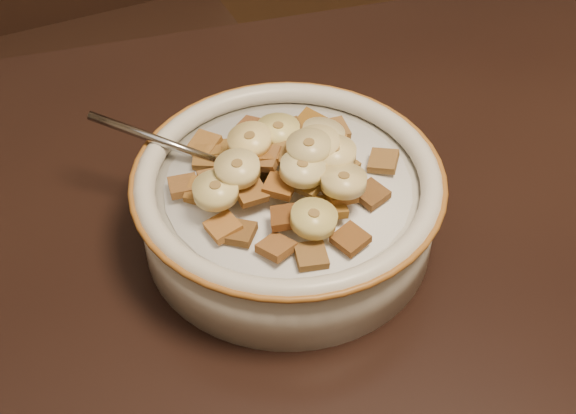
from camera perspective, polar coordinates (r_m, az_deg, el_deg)
name	(u,v)px	position (r m, az deg, el deg)	size (l,w,h in m)	color
chair	(104,69)	(1.18, -12.97, 9.51)	(0.47, 0.47, 1.06)	black
cereal_bowl	(288,211)	(0.59, 0.00, -0.29)	(0.21, 0.21, 0.05)	beige
milk	(288,186)	(0.57, 0.00, 1.52)	(0.18, 0.18, 0.00)	white
spoon	(243,171)	(0.58, -3.21, 2.60)	(0.04, 0.05, 0.01)	#9C9C9C
cereal_square_0	(253,126)	(0.61, -2.54, 5.75)	(0.02, 0.02, 0.01)	brown
cereal_square_1	(250,192)	(0.54, -2.70, 1.09)	(0.02, 0.02, 0.01)	brown
cereal_square_2	(207,157)	(0.59, -5.76, 3.52)	(0.02, 0.02, 0.01)	brown
cereal_square_3	(331,207)	(0.54, 3.06, -0.01)	(0.02, 0.02, 0.01)	brown
cereal_square_4	(265,159)	(0.56, -1.65, 3.47)	(0.02, 0.02, 0.01)	brown
cereal_square_5	(332,181)	(0.55, 3.17, 1.87)	(0.02, 0.02, 0.01)	brown
cereal_square_6	(271,136)	(0.60, -1.24, 5.08)	(0.02, 0.02, 0.01)	olive
cereal_square_7	(383,161)	(0.59, 6.80, 3.27)	(0.02, 0.02, 0.01)	olive
cereal_square_8	(334,130)	(0.61, 3.31, 5.52)	(0.02, 0.02, 0.01)	brown
cereal_square_9	(239,233)	(0.53, -3.50, -1.83)	(0.02, 0.02, 0.01)	brown
cereal_square_10	(183,186)	(0.57, -7.44, 1.49)	(0.02, 0.02, 0.01)	brown
cereal_square_11	(310,123)	(0.61, 1.58, 6.00)	(0.02, 0.02, 0.01)	brown
cereal_square_12	(218,194)	(0.56, -4.98, 0.91)	(0.02, 0.02, 0.01)	brown
cereal_square_13	(340,194)	(0.55, 3.72, 0.96)	(0.02, 0.02, 0.01)	#945523
cereal_square_14	(276,247)	(0.52, -0.84, -2.87)	(0.02, 0.02, 0.01)	brown
cereal_square_15	(269,145)	(0.57, -1.36, 4.40)	(0.02, 0.02, 0.01)	brown
cereal_square_16	(341,164)	(0.57, 3.83, 3.06)	(0.02, 0.02, 0.01)	olive
cereal_square_17	(205,144)	(0.60, -5.96, 4.48)	(0.02, 0.02, 0.01)	olive
cereal_square_18	(267,153)	(0.56, -1.50, 3.86)	(0.02, 0.02, 0.01)	#90561B
cereal_square_19	(286,217)	(0.53, -0.15, -0.73)	(0.02, 0.02, 0.01)	brown
cereal_square_20	(351,239)	(0.53, 4.47, -2.28)	(0.02, 0.02, 0.01)	brown
cereal_square_21	(223,227)	(0.54, -4.64, -1.42)	(0.02, 0.02, 0.01)	#9B6333
cereal_square_22	(308,182)	(0.55, 1.46, 1.81)	(0.02, 0.02, 0.01)	brown
cereal_square_23	(280,186)	(0.55, -0.57, 1.53)	(0.02, 0.02, 0.01)	#915620
cereal_square_24	(285,152)	(0.56, -0.24, 3.95)	(0.02, 0.02, 0.01)	brown
cereal_square_25	(331,145)	(0.58, 3.05, 4.39)	(0.02, 0.02, 0.01)	brown
cereal_square_26	(201,191)	(0.56, -6.18, 1.11)	(0.02, 0.02, 0.01)	brown
cereal_square_27	(289,131)	(0.60, 0.09, 5.41)	(0.02, 0.02, 0.01)	brown
cereal_square_28	(213,178)	(0.57, -5.34, 2.05)	(0.02, 0.02, 0.01)	brown
cereal_square_29	(311,256)	(0.52, 1.66, -3.49)	(0.02, 0.02, 0.01)	brown
cereal_square_30	(225,149)	(0.59, -4.52, 4.11)	(0.02, 0.02, 0.01)	olive
cereal_square_31	(371,194)	(0.56, 5.94, 0.91)	(0.02, 0.02, 0.01)	brown
banana_slice_0	(323,134)	(0.58, 2.50, 5.18)	(0.03, 0.03, 0.01)	beige
banana_slice_1	(250,141)	(0.57, -2.73, 4.74)	(0.03, 0.03, 0.01)	#FFDA7F
banana_slice_2	(344,181)	(0.54, 3.98, 1.87)	(0.03, 0.03, 0.01)	#E7C67A
banana_slice_3	(278,131)	(0.58, -0.70, 5.46)	(0.03, 0.03, 0.01)	#CBC16D
banana_slice_4	(318,144)	(0.56, 2.12, 4.49)	(0.03, 0.03, 0.01)	#EDDA82
banana_slice_5	(237,169)	(0.54, -3.62, 2.74)	(0.03, 0.03, 0.01)	#FFE4A4
banana_slice_6	(314,218)	(0.52, 1.84, -0.82)	(0.03, 0.03, 0.01)	#DFCF73
banana_slice_7	(334,153)	(0.56, 3.29, 3.83)	(0.03, 0.03, 0.01)	#DFC67E
banana_slice_8	(216,190)	(0.54, -5.16, 1.19)	(0.03, 0.03, 0.01)	beige
banana_slice_9	(303,169)	(0.54, 1.04, 2.73)	(0.03, 0.03, 0.01)	#FAE4A3
banana_slice_10	(309,148)	(0.55, 1.49, 4.24)	(0.03, 0.03, 0.01)	#CFBB7E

